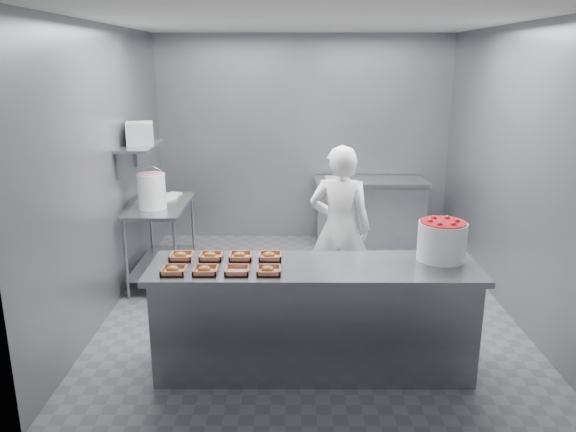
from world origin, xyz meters
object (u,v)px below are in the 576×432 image
object	(u,v)px
tray_6	(240,256)
glaze_bucket	(152,190)
tray_7	(270,256)
appliance	(140,133)
tray_2	(237,270)
back_counter	(370,212)
prep_table	(162,230)
tray_0	(174,270)
tray_5	(211,256)
tray_3	(268,270)
tray_4	(181,256)
tray_1	(205,270)
worker	(340,229)
strawberry_tub	(442,239)
service_counter	(314,317)

from	to	relation	value
tray_6	glaze_bucket	xyz separation A→B (m)	(-1.09, 1.60, 0.18)
tray_7	appliance	bearing A→B (deg)	129.19
tray_2	tray_7	size ratio (longest dim) A/B	1.00
back_counter	tray_2	world-z (taller)	tray_2
prep_table	appliance	world-z (taller)	appliance
tray_0	tray_5	world-z (taller)	same
tray_0	tray_6	size ratio (longest dim) A/B	1.00
back_counter	tray_3	size ratio (longest dim) A/B	8.01
tray_0	tray_3	size ratio (longest dim) A/B	1.00
tray_4	tray_7	xyz separation A→B (m)	(0.72, 0.00, 0.00)
tray_1	tray_4	distance (m)	0.40
tray_0	glaze_bucket	xyz separation A→B (m)	(-0.61, 1.91, 0.18)
back_counter	tray_6	bearing A→B (deg)	-115.80
tray_0	tray_6	distance (m)	0.58
back_counter	tray_2	distance (m)	3.75
tray_4	appliance	distance (m)	2.09
tray_3	tray_6	size ratio (longest dim) A/B	1.00
tray_0	worker	size ratio (longest dim) A/B	0.11
strawberry_tub	appliance	size ratio (longest dim) A/B	1.20
tray_2	prep_table	bearing A→B (deg)	116.66
tray_4	back_counter	bearing A→B (deg)	57.43
prep_table	tray_2	distance (m)	2.38
tray_1	appliance	xyz separation A→B (m)	(-0.99, 2.12, 0.76)
tray_6	tray_7	size ratio (longest dim) A/B	1.00
tray_6	glaze_bucket	size ratio (longest dim) A/B	0.41
prep_table	tray_7	world-z (taller)	tray_7
prep_table	tray_4	xyz separation A→B (m)	(0.58, -1.79, 0.33)
tray_0	worker	world-z (taller)	worker
tray_0	strawberry_tub	bearing A→B (deg)	8.20
service_counter	appliance	world-z (taller)	appliance
prep_table	glaze_bucket	distance (m)	0.54
tray_4	tray_5	distance (m)	0.24
service_counter	tray_4	world-z (taller)	tray_4
tray_1	appliance	world-z (taller)	appliance
back_counter	worker	distance (m)	2.18
prep_table	tray_2	size ratio (longest dim) A/B	6.40
worker	glaze_bucket	xyz separation A→B (m)	(-1.99, 0.56, 0.26)
tray_2	back_counter	bearing A→B (deg)	66.38
tray_1	tray_3	world-z (taller)	same
back_counter	appliance	distance (m)	3.25
tray_4	strawberry_tub	world-z (taller)	strawberry_tub
tray_2	tray_7	bearing A→B (deg)	53.35
tray_2	appliance	bearing A→B (deg)	120.14
glaze_bucket	tray_4	bearing A→B (deg)	-69.09
back_counter	tray_3	world-z (taller)	tray_3
back_counter	tray_0	distance (m)	3.97
tray_5	tray_2	bearing A→B (deg)	-52.66
service_counter	tray_7	size ratio (longest dim) A/B	13.88
service_counter	worker	bearing A→B (deg)	75.62
back_counter	tray_0	size ratio (longest dim) A/B	8.01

